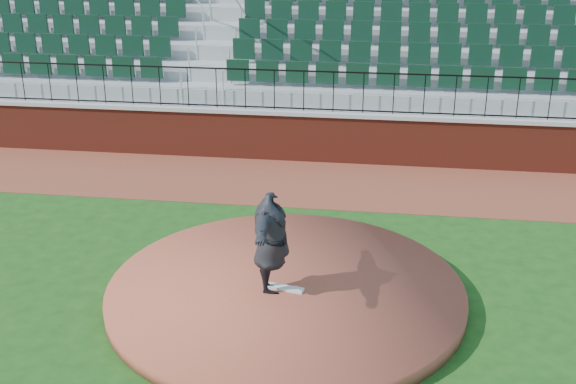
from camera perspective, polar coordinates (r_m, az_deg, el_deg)
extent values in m
plane|color=#184413|center=(12.41, -0.96, -8.14)|extent=(90.00, 90.00, 0.00)
cube|color=brown|center=(17.26, 1.78, 0.78)|extent=(34.00, 3.20, 0.01)
cube|color=maroon|center=(18.57, 2.34, 4.24)|extent=(34.00, 0.35, 1.20)
cube|color=#B7B7B7|center=(18.38, 2.37, 6.17)|extent=(34.00, 0.45, 0.10)
cube|color=maroon|center=(23.47, 3.80, 13.31)|extent=(34.00, 0.50, 5.50)
cylinder|color=brown|center=(12.30, -0.17, -7.79)|extent=(5.93, 5.93, 0.25)
cube|color=silver|center=(12.11, -0.26, -7.50)|extent=(0.66, 0.28, 0.04)
imported|color=black|center=(11.69, -1.31, -4.05)|extent=(0.74, 2.14, 1.71)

